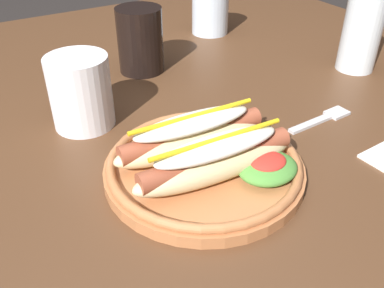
# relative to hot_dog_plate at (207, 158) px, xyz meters

# --- Properties ---
(dining_table) EXTENTS (1.34, 1.09, 0.74)m
(dining_table) POSITION_rel_hot_dog_plate_xyz_m (0.05, 0.24, -0.11)
(dining_table) COLOR #51331E
(dining_table) RESTS_ON ground_plane
(hot_dog_plate) EXTENTS (0.26, 0.26, 0.08)m
(hot_dog_plate) POSITION_rel_hot_dog_plate_xyz_m (0.00, 0.00, 0.00)
(hot_dog_plate) COLOR #B77042
(hot_dog_plate) RESTS_ON dining_table
(fork) EXTENTS (0.12, 0.03, 0.00)m
(fork) POSITION_rel_hot_dog_plate_xyz_m (0.23, 0.02, -0.02)
(fork) COLOR silver
(fork) RESTS_ON dining_table
(soda_cup) EXTENTS (0.09, 0.09, 0.12)m
(soda_cup) POSITION_rel_hot_dog_plate_xyz_m (0.07, 0.34, 0.03)
(soda_cup) COLOR black
(soda_cup) RESTS_ON dining_table
(water_cup) EXTENTS (0.08, 0.08, 0.11)m
(water_cup) POSITION_rel_hot_dog_plate_xyz_m (0.30, 0.45, 0.03)
(water_cup) COLOR silver
(water_cup) RESTS_ON dining_table
(extra_cup) EXTENTS (0.09, 0.09, 0.11)m
(extra_cup) POSITION_rel_hot_dog_plate_xyz_m (-0.09, 0.20, 0.03)
(extra_cup) COLOR white
(extra_cup) RESTS_ON dining_table
(glass_bottle) EXTENTS (0.07, 0.07, 0.23)m
(glass_bottle) POSITION_rel_hot_dog_plate_xyz_m (0.43, 0.13, 0.07)
(glass_bottle) COLOR silver
(glass_bottle) RESTS_ON dining_table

